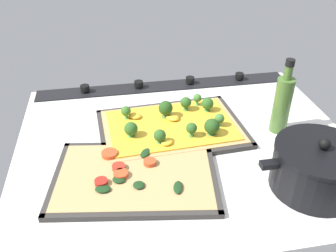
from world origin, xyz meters
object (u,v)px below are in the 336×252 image
(baking_tray_front, at_px, (171,129))
(broccoli_pizza, at_px, (173,124))
(veggie_pizza_back, at_px, (134,175))
(baking_tray_back, at_px, (135,178))
(cooking_pot, at_px, (318,168))
(oil_bottle, at_px, (282,103))

(baking_tray_front, height_order, broccoli_pizza, broccoli_pizza)
(baking_tray_front, relative_size, veggie_pizza_back, 1.07)
(broccoli_pizza, bearing_deg, baking_tray_front, 2.65)
(broccoli_pizza, bearing_deg, baking_tray_back, 56.15)
(cooking_pot, distance_m, oil_bottle, 0.22)
(broccoli_pizza, height_order, cooking_pot, cooking_pot)
(veggie_pizza_back, height_order, cooking_pot, cooking_pot)
(baking_tray_back, bearing_deg, oil_bottle, -161.72)
(baking_tray_back, height_order, oil_bottle, oil_bottle)
(broccoli_pizza, xyz_separation_m, cooking_pot, (-0.26, 0.26, 0.03))
(broccoli_pizza, distance_m, veggie_pizza_back, 0.21)
(veggie_pizza_back, relative_size, oil_bottle, 1.81)
(cooking_pot, xyz_separation_m, oil_bottle, (-0.02, -0.22, 0.03))
(veggie_pizza_back, relative_size, cooking_pot, 1.40)
(baking_tray_front, bearing_deg, cooking_pot, 134.55)
(baking_tray_back, relative_size, oil_bottle, 1.95)
(baking_tray_front, height_order, cooking_pot, cooking_pot)
(veggie_pizza_back, xyz_separation_m, cooking_pot, (-0.37, 0.09, 0.04))
(baking_tray_front, height_order, oil_bottle, oil_bottle)
(baking_tray_front, xyz_separation_m, cooking_pot, (-0.26, 0.26, 0.05))
(baking_tray_front, xyz_separation_m, oil_bottle, (-0.28, 0.05, 0.08))
(broccoli_pizza, xyz_separation_m, veggie_pizza_back, (0.12, 0.17, -0.01))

